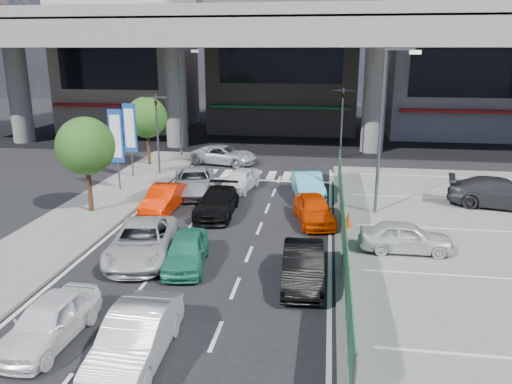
% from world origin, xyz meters
% --- Properties ---
extents(ground, '(120.00, 120.00, 0.00)m').
position_xyz_m(ground, '(0.00, 0.00, 0.00)').
color(ground, black).
rests_on(ground, ground).
extents(parking_lot, '(12.00, 28.00, 0.06)m').
position_xyz_m(parking_lot, '(11.00, 2.00, 0.03)').
color(parking_lot, slate).
rests_on(parking_lot, ground).
extents(sidewalk_left, '(4.00, 30.00, 0.12)m').
position_xyz_m(sidewalk_left, '(-7.00, 4.00, 0.06)').
color(sidewalk_left, slate).
rests_on(sidewalk_left, ground).
extents(fence_run, '(0.16, 22.00, 1.80)m').
position_xyz_m(fence_run, '(5.30, 1.00, 0.90)').
color(fence_run, '#205F34').
rests_on(fence_run, ground).
extents(expressway, '(64.00, 14.00, 10.75)m').
position_xyz_m(expressway, '(0.00, 22.00, 8.76)').
color(expressway, slate).
rests_on(expressway, ground).
extents(building_west, '(12.00, 10.90, 13.00)m').
position_xyz_m(building_west, '(-16.00, 31.97, 6.49)').
color(building_west, '#A29783').
rests_on(building_west, ground).
extents(building_center, '(14.00, 10.90, 15.00)m').
position_xyz_m(building_center, '(0.00, 32.97, 7.49)').
color(building_center, gray).
rests_on(building_center, ground).
extents(building_east, '(12.00, 10.90, 12.00)m').
position_xyz_m(building_east, '(16.00, 31.97, 5.99)').
color(building_east, gray).
rests_on(building_east, ground).
extents(traffic_light_left, '(1.60, 1.24, 5.20)m').
position_xyz_m(traffic_light_left, '(-6.20, 12.00, 3.94)').
color(traffic_light_left, '#595B60').
rests_on(traffic_light_left, ground).
extents(traffic_light_right, '(1.60, 1.24, 5.20)m').
position_xyz_m(traffic_light_right, '(5.50, 19.00, 3.94)').
color(traffic_light_right, '#595B60').
rests_on(traffic_light_right, ground).
extents(street_lamp_right, '(1.65, 0.22, 8.00)m').
position_xyz_m(street_lamp_right, '(7.17, 6.00, 4.77)').
color(street_lamp_right, '#595B60').
rests_on(street_lamp_right, ground).
extents(street_lamp_left, '(1.65, 0.22, 8.00)m').
position_xyz_m(street_lamp_left, '(-6.33, 18.00, 4.77)').
color(street_lamp_left, '#595B60').
rests_on(street_lamp_left, ground).
extents(signboard_near, '(0.80, 0.14, 4.70)m').
position_xyz_m(signboard_near, '(-7.20, 7.99, 3.06)').
color(signboard_near, '#595B60').
rests_on(signboard_near, ground).
extents(signboard_far, '(0.80, 0.14, 4.70)m').
position_xyz_m(signboard_far, '(-7.60, 10.99, 3.06)').
color(signboard_far, '#595B60').
rests_on(signboard_far, ground).
extents(tree_near, '(2.80, 2.80, 4.80)m').
position_xyz_m(tree_near, '(-7.00, 4.00, 3.39)').
color(tree_near, '#382314').
rests_on(tree_near, ground).
extents(tree_far, '(2.80, 2.80, 4.80)m').
position_xyz_m(tree_far, '(-7.80, 14.50, 3.39)').
color(tree_far, '#382314').
rests_on(tree_far, ground).
extents(van_white_back_left, '(1.72, 3.83, 1.28)m').
position_xyz_m(van_white_back_left, '(-2.91, -6.90, 0.64)').
color(van_white_back_left, white).
rests_on(van_white_back_left, ground).
extents(hatch_white_back_mid, '(1.56, 4.22, 1.38)m').
position_xyz_m(hatch_white_back_mid, '(-0.18, -7.44, 0.69)').
color(hatch_white_back_mid, silver).
rests_on(hatch_white_back_mid, ground).
extents(sedan_white_mid_left, '(3.07, 5.27, 1.38)m').
position_xyz_m(sedan_white_mid_left, '(-2.45, -0.97, 0.69)').
color(sedan_white_mid_left, beige).
rests_on(sedan_white_mid_left, ground).
extents(taxi_teal_mid, '(1.97, 3.85, 1.26)m').
position_xyz_m(taxi_teal_mid, '(-0.54, -1.48, 0.63)').
color(taxi_teal_mid, '#298968').
rests_on(taxi_teal_mid, ground).
extents(hatch_black_mid_right, '(1.59, 4.08, 1.32)m').
position_xyz_m(hatch_black_mid_right, '(3.87, -2.28, 0.66)').
color(hatch_black_mid_right, black).
rests_on(hatch_black_mid_right, ground).
extents(taxi_orange_left, '(1.42, 3.91, 1.28)m').
position_xyz_m(taxi_orange_left, '(-3.53, 4.92, 0.64)').
color(taxi_orange_left, red).
rests_on(taxi_orange_left, ground).
extents(sedan_black_mid, '(1.92, 4.42, 1.27)m').
position_xyz_m(sedan_black_mid, '(-0.73, 4.61, 0.63)').
color(sedan_black_mid, black).
rests_on(sedan_black_mid, ground).
extents(taxi_orange_right, '(2.40, 4.13, 1.32)m').
position_xyz_m(taxi_orange_right, '(4.02, 4.16, 0.66)').
color(taxi_orange_right, '#E63E01').
rests_on(taxi_orange_right, ground).
extents(wagon_silver_front_left, '(3.43, 5.34, 1.37)m').
position_xyz_m(wagon_silver_front_left, '(-2.83, 8.17, 0.69)').
color(wagon_silver_front_left, '#A8ABB0').
rests_on(wagon_silver_front_left, ground).
extents(sedan_white_front_mid, '(2.12, 3.90, 1.26)m').
position_xyz_m(sedan_white_front_mid, '(-0.38, 9.23, 0.63)').
color(sedan_white_front_mid, white).
rests_on(sedan_white_front_mid, ground).
extents(kei_truck_front_right, '(2.19, 4.38, 1.38)m').
position_xyz_m(kei_truck_front_right, '(3.55, 8.37, 0.69)').
color(kei_truck_front_right, '#53B8DD').
rests_on(kei_truck_front_right, ground).
extents(crossing_wagon_silver, '(4.99, 2.99, 1.30)m').
position_xyz_m(crossing_wagon_silver, '(-2.74, 15.82, 0.65)').
color(crossing_wagon_silver, '#B5B9BD').
rests_on(crossing_wagon_silver, ground).
extents(parked_sedan_white, '(3.65, 1.47, 1.24)m').
position_xyz_m(parked_sedan_white, '(7.76, 1.06, 0.68)').
color(parked_sedan_white, silver).
rests_on(parked_sedan_white, parking_lot).
extents(parked_sedan_dgrey, '(5.48, 3.10, 1.50)m').
position_xyz_m(parked_sedan_dgrey, '(13.41, 7.77, 0.81)').
color(parked_sedan_dgrey, '#2D2C31').
rests_on(parked_sedan_dgrey, parking_lot).
extents(traffic_cone, '(0.45, 0.45, 0.72)m').
position_xyz_m(traffic_cone, '(5.60, 3.61, 0.42)').
color(traffic_cone, '#F54E0D').
rests_on(traffic_cone, parking_lot).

